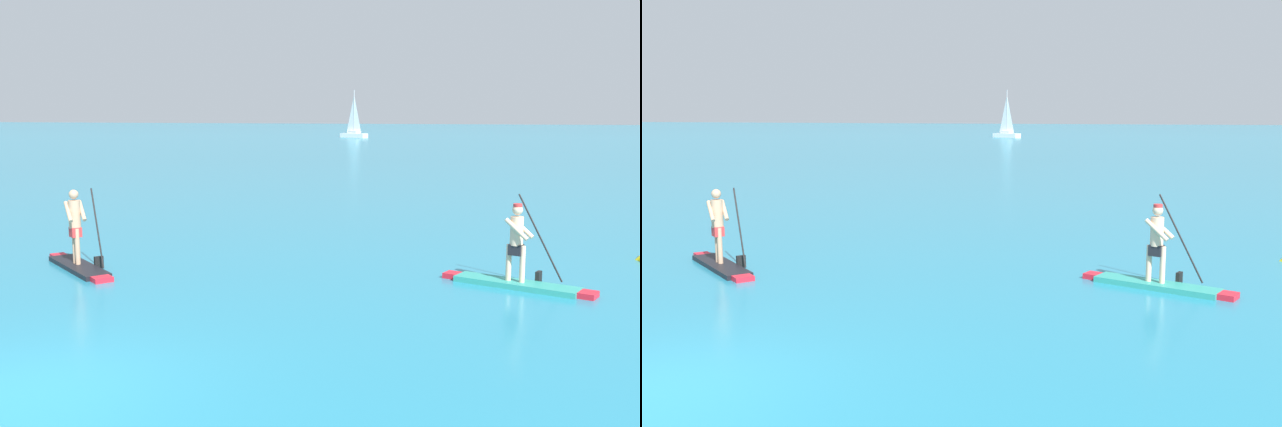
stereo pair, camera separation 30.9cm
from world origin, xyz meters
TOP-DOWN VIEW (x-y plane):
  - ground at (0.00, 0.00)m, footprint 440.00×440.00m
  - paddleboarder_mid_center at (-3.77, 6.39)m, footprint 2.91×2.26m
  - paddleboarder_far_right at (5.78, 7.58)m, footprint 3.10×1.38m
  - sailboat_left_horizon at (-19.34, 91.83)m, footprint 4.33×2.84m

SIDE VIEW (x-z plane):
  - ground at x=0.00m, z-range 0.00..0.00m
  - paddleboarder_far_right at x=5.78m, z-range -0.58..1.31m
  - paddleboarder_mid_center at x=-3.77m, z-range -0.52..1.33m
  - sailboat_left_horizon at x=-19.34m, z-range -2.40..4.37m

